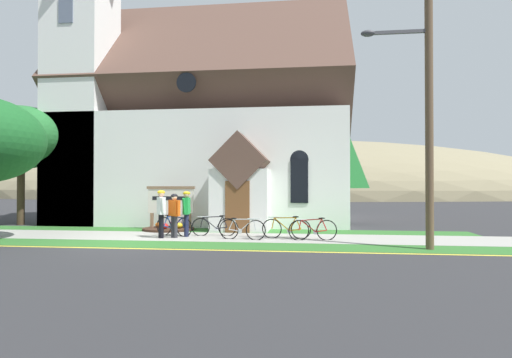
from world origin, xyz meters
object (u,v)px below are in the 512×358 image
object	(u,v)px
church_sign	(171,201)
roadside_conifer	(336,145)
yard_deciduous_tree	(21,138)
cyclist_in_green_jersey	(174,212)
bicycle_yellow	(214,226)
cyclist_in_yellow_jersey	(161,210)
bicycle_blue	(174,226)
cyclist_in_orange_jersey	(187,210)
bicycle_red	(287,228)
bicycle_white	(313,230)
utility_pole	(426,84)
bicycle_black	(242,229)

from	to	relation	value
church_sign	roadside_conifer	world-z (taller)	roadside_conifer
yard_deciduous_tree	cyclist_in_green_jersey	bearing A→B (deg)	-24.43
bicycle_yellow	cyclist_in_yellow_jersey	distance (m)	2.10
bicycle_blue	yard_deciduous_tree	xyz separation A→B (m)	(-8.79, 3.45, 3.86)
bicycle_blue	cyclist_in_orange_jersey	distance (m)	0.88
bicycle_red	roadside_conifer	distance (m)	7.12
cyclist_in_green_jersey	bicycle_white	bearing A→B (deg)	-0.51
bicycle_white	cyclist_in_yellow_jersey	size ratio (longest dim) A/B	0.97
cyclist_in_orange_jersey	utility_pole	world-z (taller)	utility_pole
bicycle_yellow	bicycle_blue	size ratio (longest dim) A/B	1.07
cyclist_in_green_jersey	cyclist_in_orange_jersey	size ratio (longest dim) A/B	0.95
cyclist_in_green_jersey	cyclist_in_yellow_jersey	distance (m)	0.48
bicycle_black	cyclist_in_green_jersey	bearing A→B (deg)	175.99
bicycle_black	roadside_conifer	xyz separation A→B (m)	(3.64, 6.34, 3.53)
bicycle_white	cyclist_in_yellow_jersey	world-z (taller)	cyclist_in_yellow_jersey
cyclist_in_green_jersey	utility_pole	size ratio (longest dim) A/B	0.18
cyclist_in_yellow_jersey	cyclist_in_orange_jersey	xyz separation A→B (m)	(0.79, 0.54, -0.03)
bicycle_red	cyclist_in_green_jersey	bearing A→B (deg)	-175.25
cyclist_in_green_jersey	yard_deciduous_tree	xyz separation A→B (m)	(-9.02, 4.10, 3.30)
bicycle_black	utility_pole	distance (m)	7.64
bicycle_black	roadside_conifer	world-z (taller)	roadside_conifer
bicycle_red	roadside_conifer	size ratio (longest dim) A/B	0.29
church_sign	cyclist_in_orange_jersey	bearing A→B (deg)	-59.85
utility_pole	church_sign	bearing A→B (deg)	154.09
church_sign	yard_deciduous_tree	world-z (taller)	yard_deciduous_tree
bicycle_yellow	bicycle_red	xyz separation A→B (m)	(2.78, -0.46, 0.01)
bicycle_blue	cyclist_in_green_jersey	world-z (taller)	cyclist_in_green_jersey
church_sign	cyclist_in_orange_jersey	size ratio (longest dim) A/B	1.27
cyclist_in_yellow_jersey	bicycle_red	bearing A→B (deg)	5.94
bicycle_yellow	bicycle_red	world-z (taller)	bicycle_red
bicycle_white	utility_pole	size ratio (longest dim) A/B	0.19
church_sign	bicycle_white	bearing A→B (deg)	-25.44
cyclist_in_yellow_jersey	cyclist_in_orange_jersey	bearing A→B (deg)	34.38
bicycle_red	yard_deciduous_tree	bearing A→B (deg)	164.00
church_sign	bicycle_black	xyz separation A→B (m)	(3.63, -3.05, -0.86)
yard_deciduous_tree	bicycle_black	bearing A→B (deg)	-20.30
bicycle_blue	cyclist_in_orange_jersey	bearing A→B (deg)	-22.69
bicycle_white	roadside_conifer	bearing A→B (deg)	79.54
cyclist_in_green_jersey	bicycle_black	bearing A→B (deg)	-4.01
cyclist_in_green_jersey	roadside_conifer	size ratio (longest dim) A/B	0.27
church_sign	bicycle_blue	distance (m)	2.53
utility_pole	roadside_conifer	xyz separation A→B (m)	(-2.24, 7.91, -1.08)
bicycle_blue	roadside_conifer	xyz separation A→B (m)	(6.41, 5.51, 3.53)
church_sign	cyclist_in_orange_jersey	distance (m)	2.85
cyclist_in_yellow_jersey	roadside_conifer	size ratio (longest dim) A/B	0.29
bicycle_yellow	roadside_conifer	xyz separation A→B (m)	(4.87, 5.36, 3.54)
bicycle_black	utility_pole	bearing A→B (deg)	-14.97
bicycle_white	yard_deciduous_tree	size ratio (longest dim) A/B	0.29
bicycle_white	bicycle_red	distance (m)	1.02
church_sign	bicycle_white	size ratio (longest dim) A/B	1.27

